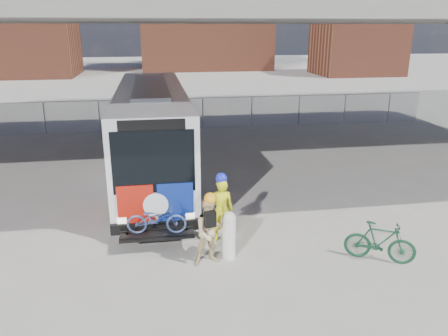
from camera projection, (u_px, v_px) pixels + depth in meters
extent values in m
plane|color=#9E9991|center=(215.00, 206.00, 14.91)|extent=(160.00, 160.00, 0.00)
cube|color=silver|center=(152.00, 128.00, 17.55)|extent=(2.55, 12.00, 3.20)
cube|color=black|center=(151.00, 110.00, 17.82)|extent=(2.61, 11.00, 1.28)
cube|color=black|center=(153.00, 162.00, 11.85)|extent=(2.24, 0.12, 1.76)
cube|color=black|center=(152.00, 125.00, 11.53)|extent=(1.78, 0.12, 0.30)
cube|color=black|center=(157.00, 226.00, 12.34)|extent=(2.55, 0.20, 0.30)
cube|color=#A4170C|center=(136.00, 206.00, 12.08)|extent=(1.00, 0.08, 1.20)
cube|color=navy|center=(175.00, 203.00, 12.25)|extent=(1.00, 0.08, 1.20)
cylinder|color=silver|center=(156.00, 205.00, 12.14)|extent=(0.70, 0.06, 0.70)
cube|color=gray|center=(150.00, 86.00, 17.04)|extent=(1.28, 7.20, 0.14)
cube|color=black|center=(157.00, 234.00, 11.87)|extent=(2.00, 0.70, 0.06)
cylinder|color=black|center=(119.00, 205.00, 13.69)|extent=(0.30, 1.00, 1.00)
cylinder|color=black|center=(192.00, 200.00, 14.05)|extent=(0.30, 1.00, 1.00)
cylinder|color=black|center=(130.00, 139.00, 21.76)|extent=(0.30, 1.00, 1.00)
cylinder|color=black|center=(176.00, 137.00, 22.12)|extent=(0.30, 1.00, 1.00)
cube|color=#A4170C|center=(113.00, 175.00, 13.98)|extent=(0.06, 2.60, 1.70)
cube|color=navy|center=(117.00, 161.00, 15.48)|extent=(0.06, 1.40, 1.70)
cube|color=#A4170C|center=(194.00, 171.00, 14.39)|extent=(0.06, 2.60, 1.70)
cube|color=navy|center=(190.00, 157.00, 15.89)|extent=(0.06, 1.40, 1.70)
imported|color=#3F538B|center=(156.00, 219.00, 11.73)|extent=(1.67, 0.76, 0.85)
cube|color=#605E59|center=(199.00, 1.00, 16.58)|extent=(40.00, 16.00, 1.50)
cylinder|color=gray|center=(45.00, 118.00, 24.65)|extent=(0.06, 0.06, 1.80)
cylinder|color=gray|center=(117.00, 116.00, 25.27)|extent=(0.06, 0.06, 1.80)
cylinder|color=gray|center=(186.00, 114.00, 25.90)|extent=(0.06, 0.06, 1.80)
cylinder|color=gray|center=(252.00, 112.00, 26.52)|extent=(0.06, 0.06, 1.80)
cylinder|color=gray|center=(314.00, 110.00, 27.14)|extent=(0.06, 0.06, 1.80)
cylinder|color=gray|center=(374.00, 108.00, 27.76)|extent=(0.06, 0.06, 1.80)
plane|color=gray|center=(186.00, 114.00, 25.90)|extent=(30.00, 0.00, 30.00)
cube|color=gray|center=(186.00, 98.00, 25.61)|extent=(30.00, 0.05, 0.04)
cube|color=brown|center=(14.00, 34.00, 52.81)|extent=(14.00, 10.00, 10.00)
cube|color=brown|center=(204.00, 26.00, 62.80)|extent=(18.00, 12.00, 12.00)
cube|color=brown|center=(358.00, 42.00, 54.95)|extent=(10.00, 8.00, 8.00)
cylinder|color=silver|center=(229.00, 238.00, 11.39)|extent=(0.34, 0.34, 1.14)
sphere|color=silver|center=(229.00, 218.00, 11.21)|extent=(0.34, 0.34, 0.34)
imported|color=yellow|center=(221.00, 210.00, 12.24)|extent=(0.70, 0.49, 1.85)
sphere|color=#1926D8|center=(221.00, 178.00, 11.95)|extent=(0.32, 0.32, 0.32)
imported|color=beige|center=(210.00, 232.00, 11.05)|extent=(0.97, 0.82, 1.77)
sphere|color=#FFAE1A|center=(210.00, 198.00, 10.77)|extent=(0.31, 0.31, 0.31)
cube|color=black|center=(210.00, 219.00, 10.72)|extent=(0.31, 0.21, 0.40)
imported|color=#144027|center=(380.00, 242.00, 11.25)|extent=(1.81, 1.30, 1.07)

